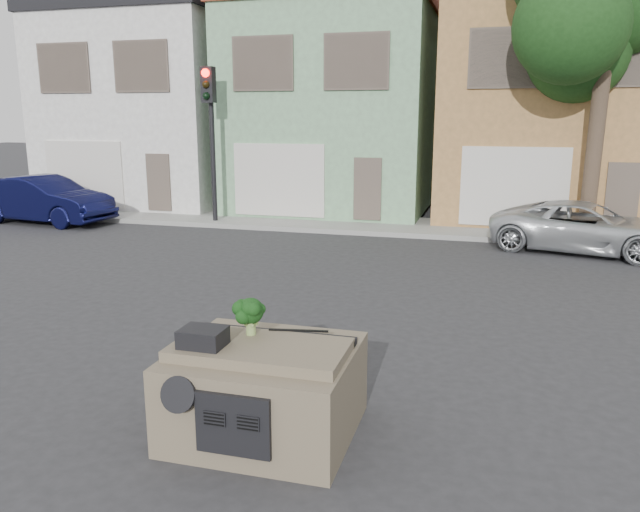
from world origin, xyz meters
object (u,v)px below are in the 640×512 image
at_px(broccoli, 251,316).
at_px(navy_sedan, 46,223).
at_px(silver_pickup, 583,252).
at_px(traffic_signal, 211,147).

bearing_deg(broccoli, navy_sedan, 136.79).
height_order(navy_sedan, silver_pickup, navy_sedan).
height_order(silver_pickup, broccoli, broccoli).
relative_size(navy_sedan, traffic_signal, 0.94).
bearing_deg(navy_sedan, broccoli, -127.36).
bearing_deg(navy_sedan, traffic_signal, -72.78).
bearing_deg(traffic_signal, navy_sedan, -168.62).
xyz_separation_m(silver_pickup, broccoli, (-4.99, -11.22, 1.34)).
height_order(navy_sedan, broccoli, broccoli).
relative_size(navy_sedan, silver_pickup, 1.00).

